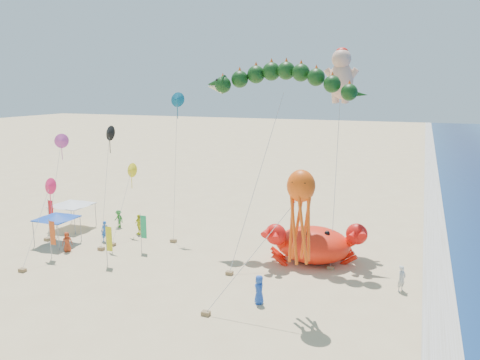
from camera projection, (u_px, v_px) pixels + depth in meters
name	position (u px, v px, depth m)	size (l,w,h in m)	color
ground	(256.00, 277.00, 33.09)	(320.00, 320.00, 0.00)	#D1B784
foam_strip	(439.00, 305.00, 28.80)	(320.00, 320.00, 0.00)	silver
crab_inflatable	(313.00, 243.00, 35.74)	(7.60, 6.40, 3.33)	#FF240D
dragon_kite	(282.00, 85.00, 36.58)	(12.49, 8.43, 14.74)	black
cherub_kite	(341.00, 74.00, 38.48)	(2.24, 8.08, 16.38)	#F4B695
octopus_kite	(300.00, 210.00, 26.72)	(6.01, 3.29, 8.66)	#FF550D
canopy_blue	(56.00, 216.00, 39.67)	(3.20, 3.20, 2.71)	gray
canopy_white	(72.00, 203.00, 44.17)	(3.54, 3.54, 2.71)	gray
feather_flags	(87.00, 227.00, 37.93)	(11.30, 5.29, 3.20)	gray
beachgoers	(159.00, 241.00, 38.18)	(26.88, 11.28, 1.87)	silver
small_kites	(106.00, 156.00, 39.95)	(11.01, 12.29, 12.81)	black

